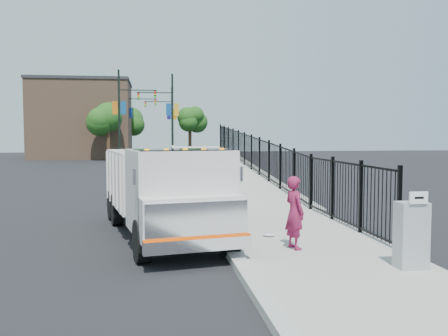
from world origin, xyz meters
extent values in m
plane|color=black|center=(0.00, 0.00, 0.00)|extent=(120.00, 120.00, 0.00)
cube|color=#9E998E|center=(1.93, -2.00, 0.06)|extent=(3.55, 12.00, 0.12)
cube|color=#ADAAA3|center=(0.00, -2.00, 0.08)|extent=(0.30, 12.00, 0.16)
cube|color=#9E998E|center=(2.12, 16.00, 0.00)|extent=(3.95, 24.06, 3.19)
cube|color=black|center=(3.55, 12.00, 0.90)|extent=(0.10, 28.00, 1.80)
cube|color=black|center=(-1.47, 1.05, 0.49)|extent=(1.98, 6.16, 0.20)
cube|color=silver|center=(-1.10, -0.98, 1.39)|extent=(2.43, 2.32, 1.79)
cube|color=silver|center=(-0.90, -2.08, 0.94)|extent=(2.19, 1.00, 0.90)
cube|color=silver|center=(-0.84, -2.41, 0.94)|extent=(2.04, 0.44, 0.76)
cube|color=silver|center=(-0.82, -2.48, 0.49)|extent=(2.15, 0.55, 0.25)
cube|color=#FF4800|center=(-0.82, -2.48, 0.63)|extent=(2.13, 0.43, 0.05)
cube|color=black|center=(-1.06, -1.20, 1.93)|extent=(2.15, 1.50, 0.76)
cube|color=silver|center=(-1.68, 2.20, 1.39)|extent=(2.80, 4.09, 1.52)
cube|color=silver|center=(-2.04, -2.06, 1.79)|extent=(0.06, 0.06, 0.31)
cube|color=silver|center=(0.17, -1.66, 1.79)|extent=(0.06, 0.06, 0.31)
cube|color=orange|center=(-1.80, -1.65, 2.30)|extent=(0.10, 0.09, 0.05)
cube|color=orange|center=(-1.40, -1.58, 2.30)|extent=(0.10, 0.09, 0.05)
cube|color=orange|center=(-1.00, -1.51, 2.30)|extent=(0.10, 0.09, 0.05)
cube|color=orange|center=(-0.60, -1.43, 2.30)|extent=(0.10, 0.09, 0.05)
cube|color=orange|center=(-0.21, -1.36, 2.30)|extent=(0.10, 0.09, 0.05)
cylinder|color=black|center=(-1.91, -1.76, 0.45)|extent=(0.44, 0.93, 0.90)
cylinder|color=black|center=(-0.06, -1.42, 0.45)|extent=(0.44, 0.93, 0.90)
cylinder|color=black|center=(-2.70, 2.56, 0.45)|extent=(0.44, 0.93, 0.90)
cylinder|color=black|center=(-0.85, 2.90, 0.45)|extent=(0.44, 0.93, 0.90)
cylinder|color=black|center=(-2.88, 3.53, 0.45)|extent=(0.44, 0.93, 0.90)
cylinder|color=black|center=(-1.03, 3.87, 0.45)|extent=(0.44, 0.93, 0.90)
imported|color=maroon|center=(1.38, -1.50, 0.92)|extent=(0.53, 0.67, 1.60)
cube|color=gray|center=(3.10, -3.34, 0.75)|extent=(0.55, 0.40, 1.25)
cube|color=white|center=(3.10, -3.56, 1.48)|extent=(0.35, 0.04, 0.22)
ellipsoid|color=silver|center=(1.14, -0.11, 0.16)|extent=(0.31, 0.31, 0.08)
cylinder|color=black|center=(-4.38, 31.33, 4.00)|extent=(0.18, 0.18, 8.00)
cube|color=black|center=(-2.78, 31.33, 6.30)|extent=(3.20, 0.08, 0.08)
cube|color=black|center=(-1.34, 31.33, 5.95)|extent=(0.18, 0.22, 0.60)
cube|color=navy|center=(-4.03, 31.33, 4.80)|extent=(0.45, 0.04, 1.10)
cube|color=#C26311|center=(-4.73, 31.33, 4.80)|extent=(0.45, 0.04, 1.10)
cylinder|color=black|center=(0.23, 33.72, 4.00)|extent=(0.18, 0.18, 8.00)
cube|color=black|center=(-1.37, 33.72, 6.30)|extent=(3.20, 0.08, 0.08)
cube|color=black|center=(-2.81, 33.72, 5.95)|extent=(0.18, 0.22, 0.60)
cube|color=gold|center=(0.58, 33.72, 4.80)|extent=(0.45, 0.04, 1.10)
cube|color=navy|center=(-0.12, 33.72, 4.80)|extent=(0.45, 0.04, 1.10)
cylinder|color=black|center=(-4.27, 42.35, 4.00)|extent=(0.18, 0.18, 8.00)
cube|color=black|center=(-2.67, 42.35, 6.30)|extent=(3.20, 0.08, 0.08)
cube|color=black|center=(-1.23, 42.35, 5.95)|extent=(0.18, 0.22, 0.60)
cube|color=navy|center=(-3.92, 42.35, 4.80)|extent=(0.45, 0.04, 1.10)
cube|color=gold|center=(-4.62, 42.35, 4.80)|extent=(0.45, 0.04, 1.10)
cylinder|color=black|center=(0.71, 46.67, 4.00)|extent=(0.18, 0.18, 8.00)
cube|color=black|center=(-0.89, 46.67, 6.30)|extent=(3.20, 0.08, 0.08)
cube|color=black|center=(-2.33, 46.67, 5.95)|extent=(0.18, 0.22, 0.60)
cube|color=orange|center=(1.06, 46.67, 4.80)|extent=(0.45, 0.04, 1.10)
cube|color=navy|center=(0.36, 46.67, 4.80)|extent=(0.45, 0.04, 1.10)
cylinder|color=#382314|center=(-5.76, 36.76, 1.60)|extent=(0.36, 0.36, 3.20)
sphere|color=#194714|center=(-5.76, 36.76, 4.00)|extent=(2.91, 2.91, 2.91)
cylinder|color=#382314|center=(2.34, 40.65, 1.60)|extent=(0.36, 0.36, 3.20)
sphere|color=#194714|center=(2.34, 40.65, 4.00)|extent=(2.09, 2.09, 2.09)
cylinder|color=#382314|center=(-4.20, 49.97, 1.60)|extent=(0.36, 0.36, 3.20)
sphere|color=#194714|center=(-4.20, 49.97, 4.00)|extent=(3.18, 3.18, 3.18)
cube|color=#8C664C|center=(-9.00, 44.00, 4.00)|extent=(10.00, 10.00, 8.00)
camera|label=1|loc=(-1.70, -11.95, 2.65)|focal=40.00mm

